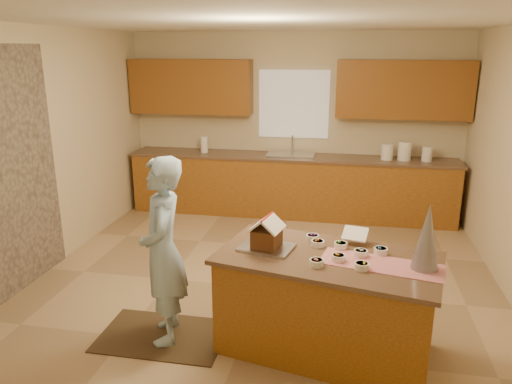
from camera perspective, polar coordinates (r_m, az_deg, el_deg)
floor at (r=5.32m, az=0.67°, el=-11.06°), size 5.50×5.50×0.00m
ceiling at (r=4.73m, az=0.78°, el=19.41°), size 5.50×5.50×0.00m
wall_back at (r=7.52m, az=4.41°, el=7.92°), size 5.50×5.50×0.00m
wall_front at (r=2.34m, az=-11.37°, el=-11.99°), size 5.50×5.50×0.00m
wall_left at (r=5.82m, az=-24.39°, el=4.01°), size 5.50×5.50×0.00m
window_curtain at (r=7.46m, az=4.44°, el=10.17°), size 1.05×0.03×1.00m
back_counter_base at (r=7.42m, az=4.00°, el=0.62°), size 4.80×0.60×0.88m
back_counter_top at (r=7.31m, az=4.07°, el=4.09°), size 4.85×0.63×0.04m
upper_cabinet_left at (r=7.62m, az=-7.59°, el=12.09°), size 1.85×0.35×0.80m
upper_cabinet_right at (r=7.27m, az=16.81°, el=11.36°), size 1.85×0.35×0.80m
sink at (r=7.31m, az=4.07°, el=4.02°), size 0.70×0.45×0.12m
faucet at (r=7.45m, az=4.26°, el=5.58°), size 0.03×0.03×0.28m
island_base at (r=4.18m, az=8.16°, el=-13.01°), size 1.81×1.16×0.82m
island_top at (r=3.99m, az=8.40°, el=-7.65°), size 1.90×1.25×0.04m
table_runner at (r=3.91m, az=14.41°, el=-8.16°), size 0.98×0.52×0.01m
baking_tray at (r=4.08m, az=1.25°, el=-6.46°), size 0.48×0.40×0.02m
cookbook at (r=4.24m, az=11.49°, el=-4.81°), size 0.23×0.20×0.09m
tinsel_tree at (r=3.84m, az=19.32°, el=-5.00°), size 0.24×0.24×0.51m
rug at (r=4.59m, az=-10.82°, el=-16.11°), size 1.10×0.71×0.01m
boy at (r=4.20m, az=-10.78°, el=-6.78°), size 0.54×0.68×1.62m
canister_a at (r=7.26m, az=15.05°, el=4.56°), size 0.16×0.16×0.23m
canister_b at (r=7.28m, az=16.95°, el=4.60°), size 0.19×0.19×0.27m
canister_c at (r=7.32m, az=19.34°, el=4.21°), size 0.14×0.14×0.21m
paper_towel at (r=7.55m, az=-6.05°, el=5.54°), size 0.11×0.11×0.25m
gingerbread_house at (r=4.04m, az=1.25°, el=-5.03°), size 0.30×0.31×0.26m
candy_bowls at (r=4.01m, az=9.86°, el=-6.89°), size 0.68×0.62×0.05m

